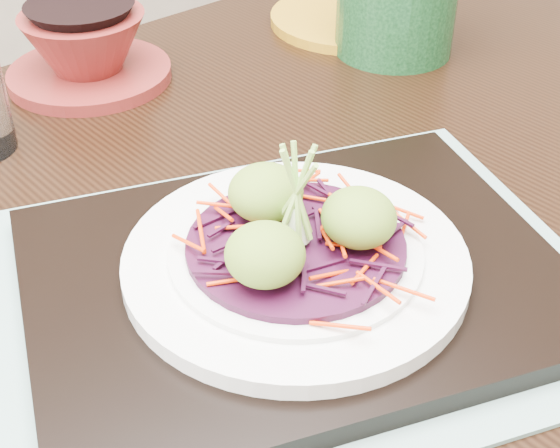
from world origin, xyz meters
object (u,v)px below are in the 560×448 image
serving_tray (295,277)px  terracotta_bowl_set (86,51)px  dining_table (262,319)px  white_plate (296,259)px  yellow_plate (351,19)px

serving_tray → terracotta_bowl_set: terracotta_bowl_set is taller
dining_table → serving_tray: size_ratio=3.66×
terracotta_bowl_set → serving_tray: bearing=-90.4°
white_plate → terracotta_bowl_set: 0.40m
serving_tray → dining_table: bearing=89.7°
white_plate → serving_tray: bearing=0.0°
serving_tray → terracotta_bowl_set: 0.40m
dining_table → white_plate: size_ratio=5.63×
terracotta_bowl_set → dining_table: bearing=-87.1°
serving_tray → terracotta_bowl_set: (0.00, 0.40, 0.02)m
dining_table → white_plate: white_plate is taller
yellow_plate → serving_tray: bearing=-131.2°
white_plate → yellow_plate: (0.33, 0.38, -0.02)m
serving_tray → yellow_plate: bearing=62.0°
white_plate → terracotta_bowl_set: size_ratio=1.05×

